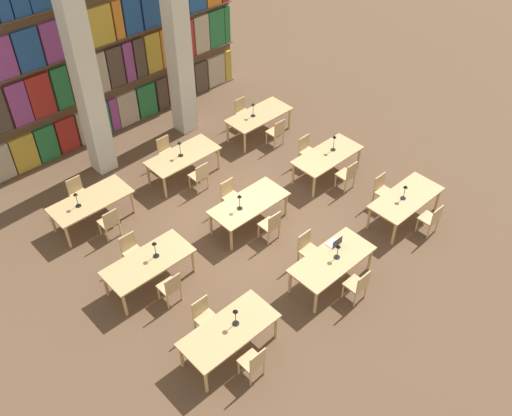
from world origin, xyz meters
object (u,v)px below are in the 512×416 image
reading_table_5 (327,157)px  reading_table_8 (259,116)px  laptop (335,243)px  chair_9 (230,195)px  desk_lamp_6 (76,197)px  chair_2 (358,285)px  chair_4 (431,219)px  chair_14 (200,175)px  reading_table_0 (229,332)px  chair_0 (254,362)px  desk_lamp_0 (235,314)px  chair_12 (109,222)px  reading_table_6 (91,202)px  chair_7 (132,250)px  chair_3 (307,248)px  desk_lamp_7 (180,146)px  pillar_left (84,71)px  reading_table_3 (148,263)px  pillar_center (177,36)px  reading_table_7 (183,157)px  desk_lamp_5 (334,140)px  reading_table_1 (332,261)px  desk_lamp_3 (155,247)px  chair_8 (271,225)px  chair_13 (78,193)px  chair_17 (243,111)px  desk_lamp_4 (240,199)px  chair_1 (204,316)px  desk_lamp_8 (253,107)px  chair_16 (277,132)px  chair_5 (382,190)px  desk_lamp_1 (338,249)px  reading_table_2 (406,199)px  chair_11 (307,150)px  chair_6 (170,287)px

reading_table_5 → reading_table_8: same height
laptop → chair_9: size_ratio=0.37×
desk_lamp_6 → chair_2: bearing=-62.2°
chair_4 → chair_14: (-3.07, 5.14, 0.00)m
reading_table_0 → chair_0: chair_0 is taller
desk_lamp_0 → chair_12: desk_lamp_0 is taller
chair_0 → reading_table_6: size_ratio=0.44×
chair_7 → chair_0: bearing=90.7°
chair_3 → laptop: bearing=126.7°
chair_4 → desk_lamp_7: bearing=117.7°
pillar_left → reading_table_3: (-1.52, -4.45, -2.35)m
reading_table_0 → reading_table_3: same height
pillar_center → reading_table_3: size_ratio=3.01×
chair_9 → reading_table_7: size_ratio=0.44×
chair_7 → desk_lamp_5: desk_lamp_5 is taller
reading_table_1 → chair_12: chair_12 is taller
reading_table_1 → desk_lamp_3: 3.89m
chair_2 → chair_3: size_ratio=1.00×
chair_8 → reading_table_8: size_ratio=0.44×
desk_lamp_3 → chair_12: desk_lamp_3 is taller
desk_lamp_3 → reading_table_5: size_ratio=0.22×
reading_table_7 → reading_table_5: bearing=-42.5°
desk_lamp_0 → chair_14: (2.59, 4.40, -0.55)m
chair_0 → chair_7: 4.07m
laptop → chair_13: size_ratio=0.37×
desk_lamp_3 → desk_lamp_7: (2.65, 2.59, 0.01)m
reading_table_3 → chair_17: (5.81, 3.39, -0.17)m
reading_table_3 → desk_lamp_5: desk_lamp_5 is taller
desk_lamp_4 → desk_lamp_0: bearing=-133.0°
chair_1 → chair_4: 6.07m
desk_lamp_0 → desk_lamp_8: (5.32, 5.26, -0.00)m
reading_table_1 → chair_16: (2.81, 4.61, -0.17)m
chair_12 → chair_5: bearing=-32.8°
reading_table_0 → chair_2: chair_2 is taller
chair_13 → chair_17: bearing=180.0°
desk_lamp_1 → desk_lamp_5: (2.96, 2.71, 0.06)m
chair_2 → reading_table_2: 3.02m
desk_lamp_3 → chair_14: desk_lamp_3 is taller
pillar_center → reading_table_0: (-4.30, -7.03, -2.35)m
chair_7 → chair_11: 5.76m
chair_1 → chair_11: 6.25m
desk_lamp_0 → reading_table_2: size_ratio=0.22×
reading_table_5 → chair_12: 5.97m
reading_table_0 → desk_lamp_4: bearing=44.9°
chair_2 → reading_table_6: chair_2 is taller
chair_3 → chair_14: size_ratio=1.00×
chair_3 → chair_8: bearing=-86.7°
chair_7 → chair_6: bearing=90.0°
chair_8 → reading_table_6: 4.47m
chair_9 → desk_lamp_5: desk_lamp_5 is taller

